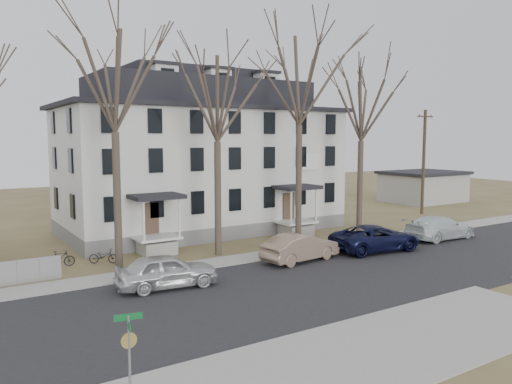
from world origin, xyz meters
TOP-DOWN VIEW (x-y plane):
  - ground at (0.00, 0.00)m, footprint 120.00×120.00m
  - main_road at (0.00, 2.00)m, footprint 120.00×10.00m
  - far_sidewalk at (0.00, 8.00)m, footprint 120.00×2.00m
  - near_sidewalk_left at (-8.00, -5.00)m, footprint 20.00×5.00m
  - yellow_curb at (5.00, 7.10)m, footprint 14.00×0.25m
  - boarding_house at (-2.00, 17.95)m, footprint 20.80×12.36m
  - distant_building at (26.00, 20.00)m, footprint 8.50×6.50m
  - tree_far_left at (-11.00, 9.80)m, footprint 8.40×8.40m
  - tree_mid_left at (-5.00, 9.80)m, footprint 7.80×7.80m
  - tree_center at (1.00, 9.80)m, footprint 9.00×9.00m
  - tree_mid_right at (6.50, 9.80)m, footprint 7.80×7.80m
  - utility_pole_far at (18.50, 14.00)m, footprint 2.00×0.28m
  - car_silver at (-10.20, 5.15)m, footprint 4.87×2.39m
  - car_tan at (-1.86, 5.86)m, footprint 4.95×2.23m
  - car_navy at (3.64, 5.41)m, footprint 6.00×3.28m
  - car_white at (10.03, 5.61)m, footprint 5.53×2.28m
  - bicycle_left at (-11.43, 11.24)m, footprint 1.65×1.28m
  - bicycle_right at (-13.61, 11.70)m, footprint 1.54×0.57m
  - street_sign at (-15.00, -4.06)m, footprint 0.72×0.72m

SIDE VIEW (x-z plane):
  - ground at x=0.00m, z-range 0.00..0.00m
  - main_road at x=0.00m, z-range -0.02..0.02m
  - far_sidewalk at x=0.00m, z-range -0.04..0.04m
  - near_sidewalk_left at x=-8.00m, z-range -0.04..0.04m
  - yellow_curb at x=5.00m, z-range -0.03..0.03m
  - bicycle_left at x=-11.43m, z-range 0.00..0.83m
  - bicycle_right at x=-13.61m, z-range 0.00..0.91m
  - car_tan at x=-1.86m, z-range 0.00..1.58m
  - car_navy at x=3.64m, z-range 0.00..1.59m
  - car_silver at x=-10.20m, z-range 0.00..1.60m
  - car_white at x=10.03m, z-range 0.00..1.60m
  - distant_building at x=26.00m, z-range 0.00..3.35m
  - street_sign at x=-15.00m, z-range 0.42..2.95m
  - utility_pole_far at x=18.50m, z-range 0.15..9.65m
  - boarding_house at x=-2.00m, z-range -0.65..11.40m
  - tree_mid_left at x=-5.00m, z-range 3.23..15.97m
  - tree_mid_right at x=6.50m, z-range 3.23..15.97m
  - tree_far_left at x=-11.00m, z-range 3.48..17.20m
  - tree_center at x=1.00m, z-range 3.73..18.43m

